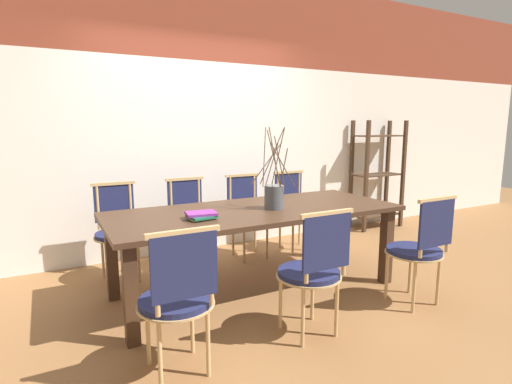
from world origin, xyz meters
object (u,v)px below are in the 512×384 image
book_stack (201,215)px  chair_near_center (419,246)px  dining_table (256,219)px  shelving_rack (377,175)px  chair_far_center (248,213)px  vase_centerpiece (274,195)px

book_stack → chair_near_center: bearing=-25.4°
chair_near_center → book_stack: bearing=154.6°
book_stack → dining_table: bearing=13.2°
book_stack → shelving_rack: size_ratio=0.16×
dining_table → book_stack: book_stack is taller
chair_far_center → vase_centerpiece: 1.04m
dining_table → vase_centerpiece: (0.14, -0.06, 0.21)m
chair_near_center → vase_centerpiece: bearing=137.4°
dining_table → chair_near_center: size_ratio=2.74×
chair_far_center → shelving_rack: size_ratio=0.60×
dining_table → chair_far_center: (0.36, 0.88, -0.16)m
chair_near_center → book_stack: size_ratio=3.69×
dining_table → vase_centerpiece: 0.26m
chair_near_center → dining_table: bearing=139.5°
dining_table → chair_far_center: size_ratio=2.74×
shelving_rack → chair_near_center: bearing=-127.2°
chair_far_center → vase_centerpiece: bearing=76.8°
dining_table → shelving_rack: size_ratio=1.65×
dining_table → shelving_rack: (2.60, 1.18, 0.10)m
chair_near_center → vase_centerpiece: vase_centerpiece is taller
vase_centerpiece → chair_far_center: bearing=76.8°
dining_table → vase_centerpiece: bearing=-24.2°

